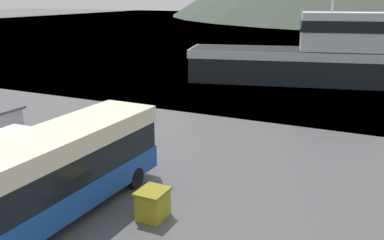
{
  "coord_description": "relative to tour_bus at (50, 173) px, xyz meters",
  "views": [
    {
      "loc": [
        8.91,
        -2.06,
        7.91
      ],
      "look_at": [
        0.22,
        16.13,
        2.0
      ],
      "focal_mm": 40.0,
      "sensor_mm": 36.0,
      "label": 1
    }
  ],
  "objects": [
    {
      "name": "water_surface",
      "position": [
        1.67,
        135.48,
        -1.83
      ],
      "size": [
        240.0,
        240.0,
        0.0
      ],
      "primitive_type": "plane",
      "color": "slate",
      "rests_on": "ground"
    },
    {
      "name": "tour_bus",
      "position": [
        0.0,
        0.0,
        0.0
      ],
      "size": [
        2.7,
        10.49,
        3.26
      ],
      "rotation": [
        0.0,
        0.0,
        -0.02
      ],
      "color": "#194799",
      "rests_on": "ground"
    },
    {
      "name": "storage_bin",
      "position": [
        3.17,
        1.71,
        -1.28
      ],
      "size": [
        1.02,
        1.19,
        1.09
      ],
      "color": "olive",
      "rests_on": "ground"
    },
    {
      "name": "fishing_boat",
      "position": [
        4.23,
        30.17,
        0.57
      ],
      "size": [
        23.59,
        10.5,
        12.12
      ],
      "rotation": [
        0.0,
        0.0,
        1.81
      ],
      "color": "black",
      "rests_on": "water_surface"
    },
    {
      "name": "delivery_van",
      "position": [
        -3.39,
        1.09,
        -0.56
      ],
      "size": [
        2.07,
        5.72,
        2.42
      ],
      "rotation": [
        0.0,
        0.0,
        0.03
      ],
      "color": "silver",
      "rests_on": "ground"
    }
  ]
}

